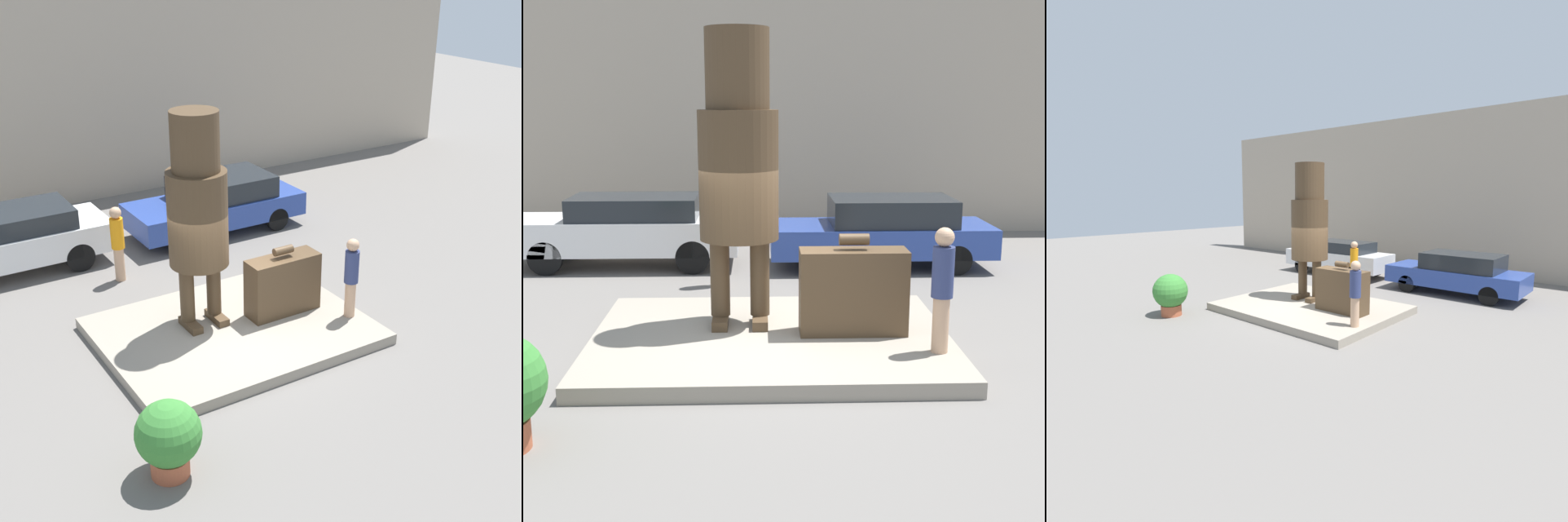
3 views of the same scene
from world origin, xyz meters
The scene contains 9 objects.
ground_plane centered at (0.00, 0.00, 0.00)m, with size 60.00×60.00×0.00m, color slate.
pedestal centered at (0.00, 0.00, 0.11)m, with size 5.03×3.89×0.22m.
building_backdrop centered at (0.00, 9.44, 3.56)m, with size 28.00×0.60×7.12m.
statue_figure centered at (-0.44, 0.47, 2.68)m, with size 1.14×1.14×4.21m.
giant_suitcase centered at (1.16, 0.00, 0.83)m, with size 1.51×0.54×1.43m.
tourist centered at (2.21, -0.86, 1.13)m, with size 0.28×0.28×1.66m.
parked_car_white centered at (-2.92, 5.30, 0.81)m, with size 4.76×1.71×1.49m.
parked_car_blue centered at (2.46, 5.07, 0.77)m, with size 4.61×1.83×1.47m.
worker_hivis centered at (-0.90, 3.56, 0.97)m, with size 0.30×0.30×1.76m.
Camera 2 is at (-0.17, -9.85, 3.47)m, focal length 50.00 mm.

